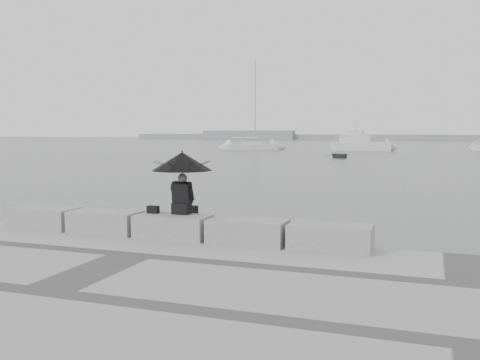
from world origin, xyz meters
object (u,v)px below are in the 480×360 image
at_px(seated_person, 182,167).
at_px(motor_cruiser, 361,144).
at_px(sailboat_left, 252,146).
at_px(dinghy, 340,155).

xyz_separation_m(seated_person, motor_cruiser, (-4.10, 66.23, -1.14)).
distance_m(sailboat_left, dinghy, 23.88).
relative_size(seated_person, dinghy, 0.43).
distance_m(seated_person, motor_cruiser, 66.36).
relative_size(sailboat_left, motor_cruiser, 1.54).
distance_m(sailboat_left, motor_cruiser, 15.54).
xyz_separation_m(sailboat_left, motor_cruiser, (15.21, 3.16, 0.36)).
height_order(sailboat_left, dinghy, sailboat_left).
relative_size(motor_cruiser, dinghy, 2.59).
bearing_deg(dinghy, motor_cruiser, 61.08).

